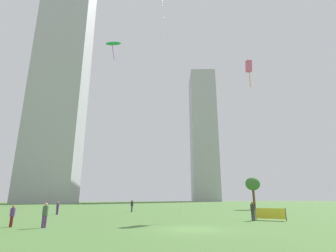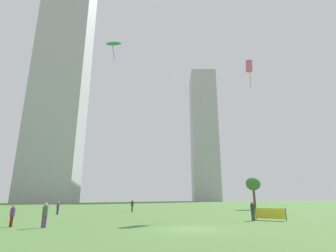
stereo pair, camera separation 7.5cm
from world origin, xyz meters
The scene contains 12 objects.
ground centered at (0.00, 0.00, 0.00)m, with size 280.00×280.00×0.00m, color #4C7538.
person_standing_0 centered at (8.07, 5.26, 1.03)m, with size 0.40×0.40×1.79m.
person_standing_1 centered at (-1.79, 23.91, 1.07)m, with size 0.41×0.41×1.85m.
person_standing_3 centered at (-13.09, 4.66, 0.93)m, with size 0.36×0.36×1.61m.
person_standing_4 centered at (-12.11, 19.77, 0.97)m, with size 0.37×0.37×1.67m.
person_standing_5 centered at (-10.54, 3.53, 1.04)m, with size 0.40×0.40×1.80m.
kite_flying_0 centered at (15.94, 15.64, 23.23)m, with size 4.38×5.96×24.35m.
kite_flying_1 centered at (-6.19, 26.68, 31.16)m, with size 7.14×2.86×32.32m.
park_tree_1 centered at (22.09, 27.50, 4.68)m, with size 2.79×2.79×6.05m.
distant_highrise_0 centered at (54.49, 133.02, 41.06)m, with size 15.49×24.41×82.11m, color #A8A8AD.
distant_highrise_1 centered at (-27.48, 93.05, 53.35)m, with size 21.33×14.47×106.69m, color #A8A8AD.
event_banner centered at (9.92, 5.14, 0.64)m, with size 2.14×2.05×1.20m.
Camera 2 is at (-6.35, -18.59, 2.17)m, focal length 27.47 mm.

